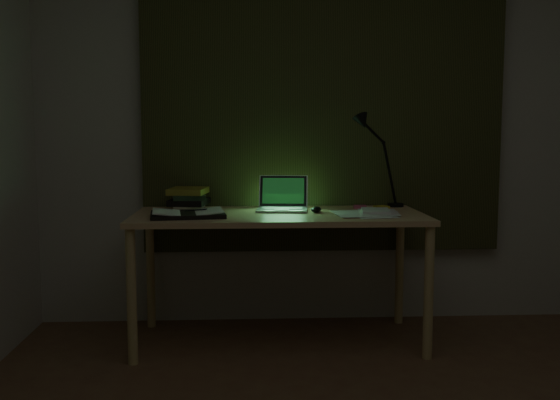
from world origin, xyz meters
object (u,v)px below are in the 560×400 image
(open_textbook, at_px, (188,214))
(desk_lamp, at_px, (396,163))
(book_stack, at_px, (189,198))
(desk, at_px, (279,278))
(laptop, at_px, (282,193))
(loose_papers, at_px, (366,211))

(open_textbook, height_order, desk_lamp, desk_lamp)
(book_stack, bearing_deg, desk_lamp, 3.70)
(desk, bearing_deg, book_stack, 158.76)
(desk, bearing_deg, desk_lamp, 21.25)
(laptop, relative_size, desk_lamp, 0.61)
(desk, distance_m, open_textbook, 0.63)
(desk, xyz_separation_m, desk_lamp, (0.72, 0.28, 0.63))
(laptop, height_order, book_stack, laptop)
(open_textbook, bearing_deg, loose_papers, -0.77)
(open_textbook, height_order, loose_papers, open_textbook)
(desk, height_order, open_textbook, open_textbook)
(desk_lamp, bearing_deg, open_textbook, -171.92)
(book_stack, bearing_deg, laptop, -11.14)
(desk, height_order, loose_papers, loose_papers)
(laptop, bearing_deg, book_stack, 175.14)
(desk_lamp, bearing_deg, laptop, -174.94)
(loose_papers, xyz_separation_m, desk_lamp, (0.23, 0.28, 0.25))
(loose_papers, bearing_deg, open_textbook, -173.11)
(loose_papers, bearing_deg, book_stack, 169.02)
(laptop, xyz_separation_m, loose_papers, (0.47, -0.09, -0.09))
(desk, xyz_separation_m, book_stack, (-0.52, 0.20, 0.43))
(laptop, bearing_deg, desk, -97.53)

